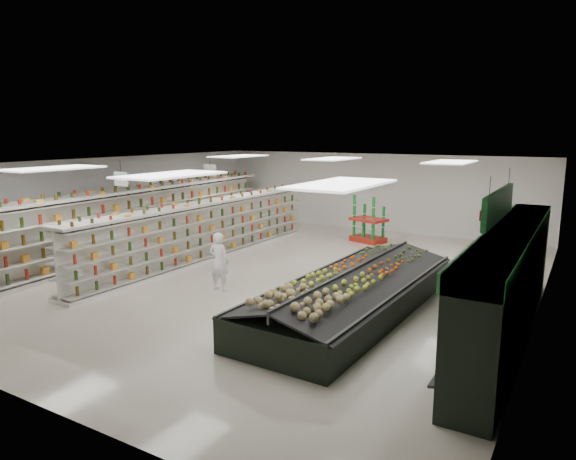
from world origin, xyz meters
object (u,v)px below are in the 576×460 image
Objects in this scene: gondola_center at (206,233)px; soda_endcap at (369,221)px; shopper_main at (219,262)px; produce_island at (353,292)px; gondola_left at (147,221)px; shopper_background at (222,223)px.

soda_endcap is (3.56, 5.14, -0.08)m from gondola_center.
gondola_center is 3.53m from shopper_main.
soda_endcap is (-2.57, 7.40, 0.31)m from produce_island.
shopper_main is at bearing -176.04° from produce_island.
produce_island is (6.14, -2.26, -0.39)m from gondola_center.
gondola_center is 1.54× the size of produce_island.
soda_endcap is at bearing 56.11° from gondola_center.
gondola_center is at bearing 159.82° from produce_island.
produce_island is at bearing 179.42° from shopper_main.
gondola_center is (2.61, 0.01, -0.16)m from gondola_left.
gondola_left is 5.68m from shopper_main.
shopper_main is (-3.65, -0.25, 0.30)m from produce_island.
shopper_main is at bearing -44.47° from gondola_center.
shopper_background reaches higher than shopper_main.
soda_endcap reaches higher than produce_island.
gondola_left is 7.99× the size of soda_endcap.
gondola_center is at bearing -124.72° from soda_endcap.
gondola_left is 7.95× the size of shopper_background.
produce_island is at bearing -133.28° from shopper_background.
shopper_main is (5.10, -2.50, -0.25)m from gondola_left.
gondola_center is 6.55m from produce_island.
produce_island is at bearing -17.09° from gondola_left.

